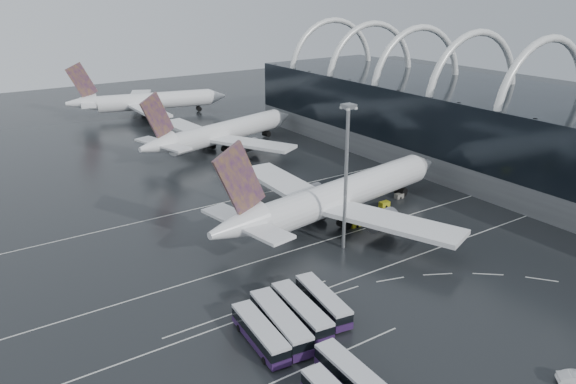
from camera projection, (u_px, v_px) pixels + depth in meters
ground at (372, 265)px, 96.06m from camera, size 420.00×420.00×0.00m
terminal at (505, 130)px, 139.98m from camera, size 42.00×160.00×34.90m
lane_marking_near at (380, 269)px, 94.50m from camera, size 120.00×0.25×0.01m
lane_marking_mid at (328, 240)px, 105.36m from camera, size 120.00×0.25×0.01m
lane_marking_far at (252, 196)px, 127.07m from camera, size 120.00×0.25×0.01m
bus_bay_line_south at (315, 364)px, 71.04m from camera, size 28.00×0.25×0.01m
bus_bay_line_north at (251, 307)px, 83.44m from camera, size 28.00×0.25×0.01m
airliner_main at (336, 197)px, 111.12m from camera, size 63.57×55.15×21.55m
airliner_gate_b at (221, 133)px, 159.93m from camera, size 56.38×49.98×19.85m
airliner_gate_c at (146, 102)px, 201.85m from camera, size 56.26×51.07×20.18m
bus_row_near_a at (260, 333)px, 74.38m from camera, size 4.12×12.81×3.10m
bus_row_near_b at (280, 322)px, 76.43m from camera, size 5.04×14.23×3.43m
bus_row_near_c at (301, 311)px, 79.17m from camera, size 4.60×13.60×3.28m
bus_row_near_d at (323, 301)px, 81.93m from camera, size 4.74×12.85×3.09m
bus_row_far_b at (355, 379)px, 65.83m from camera, size 3.42×12.79×3.12m
floodlight_mast at (347, 160)px, 96.47m from camera, size 2.02×2.02×26.41m
gse_cart_belly_a at (384, 204)px, 120.55m from camera, size 2.21×1.31×1.21m
gse_cart_belly_b at (374, 191)px, 127.95m from camera, size 2.42×1.43×1.32m
gse_cart_belly_c at (355, 224)px, 110.87m from camera, size 2.27×1.34×1.24m
gse_cart_belly_d at (399, 196)px, 125.48m from camera, size 1.99×1.18×1.09m
gse_cart_belly_e at (307, 191)px, 128.18m from camera, size 2.34×1.38×1.27m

